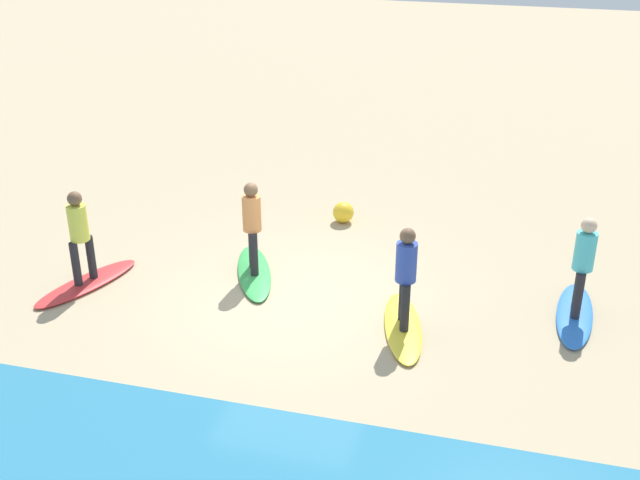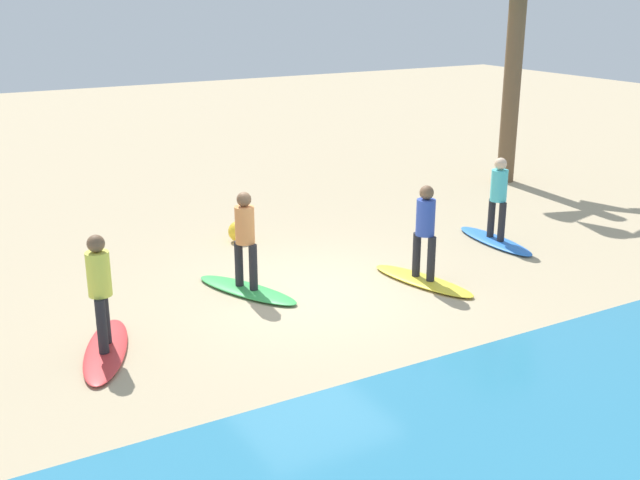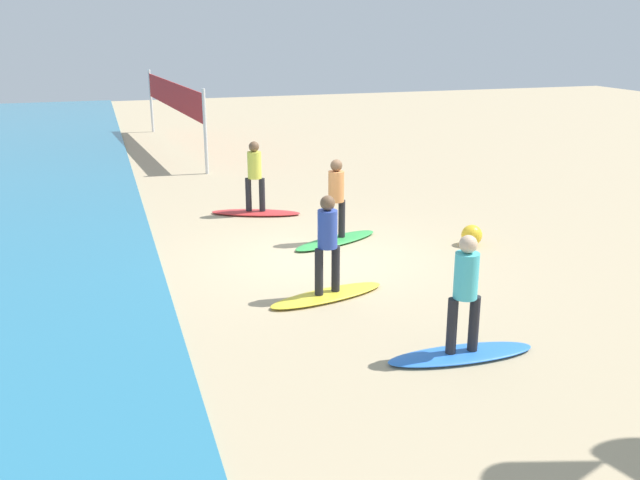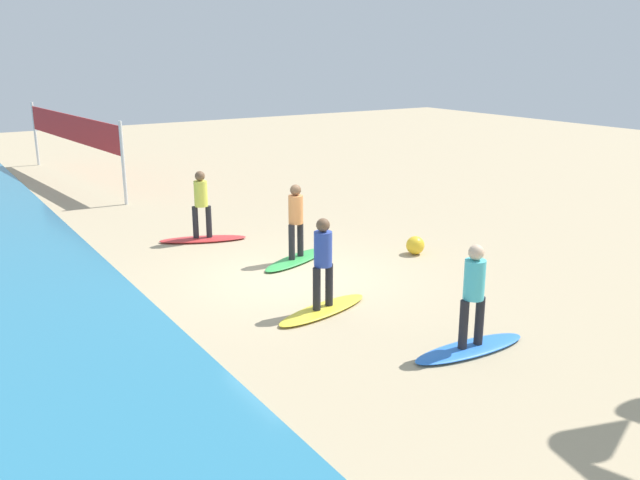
{
  "view_description": "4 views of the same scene",
  "coord_description": "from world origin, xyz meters",
  "px_view_note": "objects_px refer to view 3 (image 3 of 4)",
  "views": [
    {
      "loc": [
        -3.37,
        11.06,
        6.65
      ],
      "look_at": [
        -0.46,
        -0.03,
        1.1
      ],
      "focal_mm": 44.85,
      "sensor_mm": 36.0,
      "label": 1
    },
    {
      "loc": [
        5.74,
        10.4,
        4.83
      ],
      "look_at": [
        0.12,
        0.57,
        1.12
      ],
      "focal_mm": 43.17,
      "sensor_mm": 36.0,
      "label": 2
    },
    {
      "loc": [
        -12.13,
        3.91,
        4.35
      ],
      "look_at": [
        -1.02,
        0.37,
        0.71
      ],
      "focal_mm": 39.36,
      "sensor_mm": 36.0,
      "label": 3
    },
    {
      "loc": [
        -11.33,
        6.61,
        4.54
      ],
      "look_at": [
        -0.82,
        -0.11,
        0.97
      ],
      "focal_mm": 37.68,
      "sensor_mm": 36.0,
      "label": 4
    }
  ],
  "objects_px": {
    "surfboard_yellow": "(327,295)",
    "surfer_yellow": "(327,238)",
    "surfer_red": "(255,171)",
    "surfboard_blue": "(461,354)",
    "surfboard_green": "(336,240)",
    "surfboard_red": "(256,213)",
    "volleyball_net": "(173,98)",
    "beach_ball": "(472,235)",
    "surfer_green": "(336,193)",
    "surfer_blue": "(466,286)"
  },
  "relations": [
    {
      "from": "surfboard_yellow",
      "to": "surfer_yellow",
      "type": "bearing_deg",
      "value": 102.81
    },
    {
      "from": "surfboard_yellow",
      "to": "surfer_red",
      "type": "relative_size",
      "value": 1.28
    },
    {
      "from": "surfer_yellow",
      "to": "surfer_red",
      "type": "height_order",
      "value": "same"
    },
    {
      "from": "surfboard_blue",
      "to": "surfboard_green",
      "type": "distance_m",
      "value": 5.4
    },
    {
      "from": "surfboard_red",
      "to": "volleyball_net",
      "type": "distance_m",
      "value": 9.65
    },
    {
      "from": "surfboard_red",
      "to": "beach_ball",
      "type": "relative_size",
      "value": 4.97
    },
    {
      "from": "surfer_green",
      "to": "surfer_red",
      "type": "relative_size",
      "value": 1.0
    },
    {
      "from": "surfboard_blue",
      "to": "surfer_green",
      "type": "distance_m",
      "value": 5.49
    },
    {
      "from": "surfer_red",
      "to": "beach_ball",
      "type": "bearing_deg",
      "value": -134.88
    },
    {
      "from": "surfer_yellow",
      "to": "surfboard_green",
      "type": "xyz_separation_m",
      "value": [
        2.81,
        -1.11,
        -0.99
      ]
    },
    {
      "from": "surfer_yellow",
      "to": "surfer_blue",
      "type": "bearing_deg",
      "value": -157.78
    },
    {
      "from": "surfboard_blue",
      "to": "surfer_green",
      "type": "xyz_separation_m",
      "value": [
        5.4,
        -0.06,
        0.99
      ]
    },
    {
      "from": "beach_ball",
      "to": "surfer_red",
      "type": "bearing_deg",
      "value": 45.12
    },
    {
      "from": "surfboard_green",
      "to": "volleyball_net",
      "type": "height_order",
      "value": "volleyball_net"
    },
    {
      "from": "surfboard_blue",
      "to": "surfer_blue",
      "type": "distance_m",
      "value": 0.99
    },
    {
      "from": "surfer_yellow",
      "to": "beach_ball",
      "type": "xyz_separation_m",
      "value": [
        1.81,
        -3.68,
        -0.83
      ]
    },
    {
      "from": "surfboard_yellow",
      "to": "volleyball_net",
      "type": "relative_size",
      "value": 0.23
    },
    {
      "from": "surfer_red",
      "to": "volleyball_net",
      "type": "distance_m",
      "value": 9.52
    },
    {
      "from": "volleyball_net",
      "to": "surfer_red",
      "type": "bearing_deg",
      "value": -175.31
    },
    {
      "from": "surfer_green",
      "to": "beach_ball",
      "type": "bearing_deg",
      "value": -111.26
    },
    {
      "from": "surfboard_blue",
      "to": "surfer_yellow",
      "type": "distance_m",
      "value": 2.96
    },
    {
      "from": "surfboard_blue",
      "to": "surfboard_green",
      "type": "xyz_separation_m",
      "value": [
        5.4,
        -0.06,
        0.0
      ]
    },
    {
      "from": "surfboard_blue",
      "to": "beach_ball",
      "type": "relative_size",
      "value": 4.97
    },
    {
      "from": "surfboard_green",
      "to": "beach_ball",
      "type": "xyz_separation_m",
      "value": [
        -1.0,
        -2.57,
        0.17
      ]
    },
    {
      "from": "surfboard_yellow",
      "to": "surfer_green",
      "type": "xyz_separation_m",
      "value": [
        2.81,
        -1.11,
        0.99
      ]
    },
    {
      "from": "surfboard_yellow",
      "to": "surfer_green",
      "type": "bearing_deg",
      "value": -125.32
    },
    {
      "from": "surfer_blue",
      "to": "surfer_red",
      "type": "xyz_separation_m",
      "value": [
        8.04,
        1.03,
        0.0
      ]
    },
    {
      "from": "surfer_blue",
      "to": "surfboard_green",
      "type": "height_order",
      "value": "surfer_blue"
    },
    {
      "from": "surfer_yellow",
      "to": "surfboard_blue",
      "type": "bearing_deg",
      "value": -157.78
    },
    {
      "from": "surfboard_blue",
      "to": "surfboard_red",
      "type": "relative_size",
      "value": 1.0
    },
    {
      "from": "surfer_green",
      "to": "beach_ball",
      "type": "distance_m",
      "value": 2.88
    },
    {
      "from": "volleyball_net",
      "to": "surfer_yellow",
      "type": "bearing_deg",
      "value": -177.11
    },
    {
      "from": "surfer_yellow",
      "to": "beach_ball",
      "type": "relative_size",
      "value": 3.88
    },
    {
      "from": "surfboard_green",
      "to": "volleyball_net",
      "type": "xyz_separation_m",
      "value": [
        12.1,
        1.86,
        1.74
      ]
    },
    {
      "from": "surfboard_green",
      "to": "surfboard_yellow",
      "type": "bearing_deg",
      "value": 45.32
    },
    {
      "from": "surfer_blue",
      "to": "volleyball_net",
      "type": "xyz_separation_m",
      "value": [
        17.5,
        1.81,
        0.75
      ]
    },
    {
      "from": "surfer_yellow",
      "to": "volleyball_net",
      "type": "bearing_deg",
      "value": 2.89
    },
    {
      "from": "surfboard_blue",
      "to": "surfer_yellow",
      "type": "relative_size",
      "value": 1.28
    },
    {
      "from": "surfer_yellow",
      "to": "surfer_red",
      "type": "bearing_deg",
      "value": -0.25
    },
    {
      "from": "surfboard_green",
      "to": "surfer_green",
      "type": "distance_m",
      "value": 0.99
    },
    {
      "from": "surfer_green",
      "to": "surfer_red",
      "type": "distance_m",
      "value": 2.86
    },
    {
      "from": "surfer_yellow",
      "to": "surfer_red",
      "type": "distance_m",
      "value": 5.46
    },
    {
      "from": "surfer_blue",
      "to": "surfboard_yellow",
      "type": "xyz_separation_m",
      "value": [
        2.59,
        1.06,
        -0.99
      ]
    },
    {
      "from": "surfer_red",
      "to": "beach_ball",
      "type": "relative_size",
      "value": 3.88
    },
    {
      "from": "surfboard_yellow",
      "to": "beach_ball",
      "type": "distance_m",
      "value": 4.11
    },
    {
      "from": "surfboard_blue",
      "to": "surfboard_yellow",
      "type": "bearing_deg",
      "value": -64.88
    },
    {
      "from": "beach_ball",
      "to": "surfer_yellow",
      "type": "bearing_deg",
      "value": 116.22
    },
    {
      "from": "surfboard_yellow",
      "to": "surfer_yellow",
      "type": "relative_size",
      "value": 1.28
    },
    {
      "from": "surfer_yellow",
      "to": "surfboard_green",
      "type": "height_order",
      "value": "surfer_yellow"
    },
    {
      "from": "surfer_green",
      "to": "surfboard_red",
      "type": "distance_m",
      "value": 3.03
    }
  ]
}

